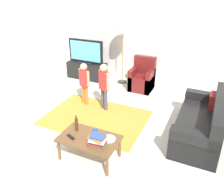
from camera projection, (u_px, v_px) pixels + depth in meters
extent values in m
plane|color=beige|center=(100.00, 129.00, 4.89)|extent=(7.80, 7.80, 0.00)
cube|color=silver|center=(147.00, 35.00, 6.78)|extent=(6.00, 0.12, 2.70)
cube|color=#B28C33|center=(96.00, 117.00, 5.30)|extent=(2.20, 1.60, 0.01)
cube|color=black|center=(87.00, 70.00, 7.29)|extent=(1.20, 0.44, 0.50)
cube|color=black|center=(86.00, 75.00, 7.32)|extent=(1.10, 0.32, 0.03)
cube|color=black|center=(86.00, 62.00, 7.16)|extent=(0.44, 0.28, 0.03)
cube|color=black|center=(86.00, 51.00, 7.01)|extent=(1.10, 0.07, 0.68)
cube|color=#59B2D8|center=(85.00, 51.00, 6.98)|extent=(1.00, 0.01, 0.58)
cube|color=black|center=(198.00, 127.00, 4.59)|extent=(0.80, 1.80, 0.42)
cube|color=black|center=(217.00, 121.00, 4.38)|extent=(0.20, 1.80, 0.86)
cube|color=black|center=(193.00, 148.00, 3.89)|extent=(0.80, 0.20, 0.60)
cube|color=black|center=(203.00, 105.00, 5.21)|extent=(0.80, 0.20, 0.60)
cube|color=#B22823|center=(212.00, 101.00, 4.83)|extent=(0.10, 0.32, 0.32)
cube|color=maroon|center=(142.00, 83.00, 6.55)|extent=(0.60, 0.60, 0.42)
cube|color=maroon|center=(144.00, 72.00, 6.63)|extent=(0.60, 0.16, 0.90)
cube|color=maroon|center=(133.00, 78.00, 6.60)|extent=(0.12, 0.60, 0.60)
cube|color=maroon|center=(150.00, 81.00, 6.42)|extent=(0.12, 0.60, 0.60)
cylinder|color=#262626|center=(122.00, 82.00, 7.10)|extent=(0.28, 0.28, 0.02)
cylinder|color=#99844C|center=(123.00, 58.00, 6.78)|extent=(0.03, 0.03, 1.50)
cylinder|color=silver|center=(123.00, 26.00, 6.40)|extent=(0.36, 0.36, 0.28)
cylinder|color=orange|center=(84.00, 94.00, 5.82)|extent=(0.08, 0.08, 0.47)
cylinder|color=orange|center=(87.00, 96.00, 5.75)|extent=(0.08, 0.08, 0.47)
cube|color=red|center=(84.00, 78.00, 5.60)|extent=(0.25, 0.19, 0.41)
sphere|color=tan|center=(84.00, 67.00, 5.48)|extent=(0.17, 0.17, 0.17)
cylinder|color=tan|center=(80.00, 76.00, 5.68)|extent=(0.06, 0.06, 0.37)
cylinder|color=tan|center=(88.00, 79.00, 5.50)|extent=(0.06, 0.06, 0.37)
cylinder|color=#4C4C59|center=(103.00, 98.00, 5.60)|extent=(0.08, 0.08, 0.51)
cylinder|color=#4C4C59|center=(106.00, 100.00, 5.51)|extent=(0.08, 0.08, 0.51)
cube|color=red|center=(104.00, 81.00, 5.36)|extent=(0.27, 0.23, 0.43)
sphere|color=tan|center=(104.00, 68.00, 5.23)|extent=(0.18, 0.18, 0.18)
cylinder|color=tan|center=(100.00, 78.00, 5.46)|extent=(0.07, 0.07, 0.39)
cylinder|color=tan|center=(108.00, 82.00, 5.24)|extent=(0.07, 0.07, 0.39)
cube|color=brown|center=(89.00, 139.00, 3.95)|extent=(1.00, 0.60, 0.04)
cylinder|color=brown|center=(59.00, 150.00, 4.01)|extent=(0.05, 0.05, 0.38)
cylinder|color=brown|center=(107.00, 166.00, 3.67)|extent=(0.05, 0.05, 0.38)
cylinder|color=brown|center=(75.00, 134.00, 4.42)|extent=(0.05, 0.05, 0.38)
cylinder|color=brown|center=(120.00, 147.00, 4.08)|extent=(0.05, 0.05, 0.38)
cube|color=#388C4C|center=(98.00, 145.00, 3.76)|extent=(0.26, 0.24, 0.03)
cube|color=red|center=(97.00, 143.00, 3.75)|extent=(0.26, 0.22, 0.04)
cube|color=black|center=(97.00, 141.00, 3.73)|extent=(0.26, 0.21, 0.03)
cube|color=white|center=(97.00, 140.00, 3.70)|extent=(0.28, 0.20, 0.04)
cube|color=orange|center=(97.00, 137.00, 3.70)|extent=(0.27, 0.23, 0.03)
cube|color=#334CA5|center=(98.00, 136.00, 3.68)|extent=(0.23, 0.17, 0.03)
cylinder|color=#4C3319|center=(77.00, 124.00, 4.09)|extent=(0.06, 0.06, 0.24)
cylinder|color=#4C3319|center=(76.00, 117.00, 4.03)|extent=(0.02, 0.02, 0.06)
cube|color=black|center=(71.00, 137.00, 3.95)|extent=(0.18, 0.11, 0.02)
cylinder|color=#2659B2|center=(95.00, 132.00, 4.00)|extent=(0.07, 0.07, 0.12)
cylinder|color=white|center=(109.00, 139.00, 3.90)|extent=(0.22, 0.22, 0.02)
cube|color=silver|center=(110.00, 139.00, 3.89)|extent=(0.14, 0.07, 0.01)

